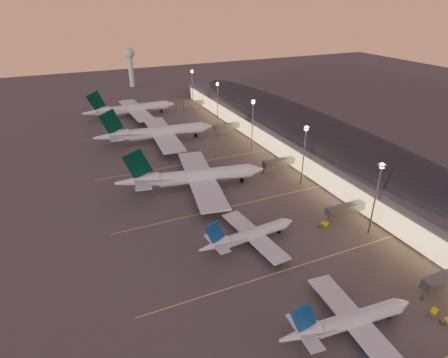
{
  "coord_description": "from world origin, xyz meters",
  "views": [
    {
      "loc": [
        -52.81,
        -76.88,
        73.15
      ],
      "look_at": [
        2.0,
        45.0,
        7.0
      ],
      "focal_mm": 30.0,
      "sensor_mm": 36.0,
      "label": 1
    }
  ],
  "objects_px": {
    "airliner_wide_mid": "(156,133)",
    "baggage_tug_c": "(324,224)",
    "airliner_narrow_north": "(249,235)",
    "baggage_tug_a": "(448,321)",
    "baggage_tug_b": "(433,313)",
    "airliner_narrow_south": "(348,321)",
    "airliner_wide_far": "(131,109)",
    "airliner_wide_near": "(193,177)",
    "radar_tower": "(130,61)"
  },
  "relations": [
    {
      "from": "baggage_tug_c",
      "to": "baggage_tug_b",
      "type": "bearing_deg",
      "value": -96.17
    },
    {
      "from": "airliner_wide_mid",
      "to": "baggage_tug_c",
      "type": "bearing_deg",
      "value": -69.44
    },
    {
      "from": "airliner_wide_near",
      "to": "baggage_tug_b",
      "type": "height_order",
      "value": "airliner_wide_near"
    },
    {
      "from": "baggage_tug_b",
      "to": "airliner_narrow_south",
      "type": "bearing_deg",
      "value": 148.92
    },
    {
      "from": "airliner_narrow_south",
      "to": "airliner_wide_far",
      "type": "distance_m",
      "value": 199.29
    },
    {
      "from": "airliner_narrow_north",
      "to": "airliner_wide_near",
      "type": "bearing_deg",
      "value": 88.82
    },
    {
      "from": "airliner_wide_mid",
      "to": "airliner_narrow_south",
      "type": "bearing_deg",
      "value": -83.1
    },
    {
      "from": "airliner_narrow_north",
      "to": "airliner_wide_mid",
      "type": "distance_m",
      "value": 104.24
    },
    {
      "from": "baggage_tug_b",
      "to": "airliner_wide_mid",
      "type": "bearing_deg",
      "value": 82.17
    },
    {
      "from": "airliner_wide_far",
      "to": "radar_tower",
      "type": "distance_m",
      "value": 94.69
    },
    {
      "from": "airliner_wide_near",
      "to": "airliner_wide_far",
      "type": "bearing_deg",
      "value": 101.06
    },
    {
      "from": "airliner_narrow_north",
      "to": "radar_tower",
      "type": "distance_m",
      "value": 249.96
    },
    {
      "from": "airliner_narrow_south",
      "to": "radar_tower",
      "type": "height_order",
      "value": "radar_tower"
    },
    {
      "from": "airliner_narrow_north",
      "to": "airliner_wide_mid",
      "type": "height_order",
      "value": "airliner_wide_mid"
    },
    {
      "from": "airliner_narrow_north",
      "to": "airliner_wide_mid",
      "type": "bearing_deg",
      "value": 86.36
    },
    {
      "from": "airliner_wide_mid",
      "to": "baggage_tug_b",
      "type": "height_order",
      "value": "airliner_wide_mid"
    },
    {
      "from": "airliner_narrow_north",
      "to": "airliner_wide_mid",
      "type": "relative_size",
      "value": 0.55
    },
    {
      "from": "baggage_tug_c",
      "to": "airliner_wide_far",
      "type": "bearing_deg",
      "value": 96.11
    },
    {
      "from": "airliner_narrow_north",
      "to": "airliner_wide_near",
      "type": "height_order",
      "value": "airliner_wide_near"
    },
    {
      "from": "airliner_wide_far",
      "to": "baggage_tug_b",
      "type": "height_order",
      "value": "airliner_wide_far"
    },
    {
      "from": "airliner_narrow_south",
      "to": "airliner_wide_mid",
      "type": "relative_size",
      "value": 0.56
    },
    {
      "from": "radar_tower",
      "to": "baggage_tug_a",
      "type": "height_order",
      "value": "radar_tower"
    },
    {
      "from": "airliner_narrow_south",
      "to": "baggage_tug_c",
      "type": "xyz_separation_m",
      "value": [
        23.93,
        39.75,
        -2.83
      ]
    },
    {
      "from": "airliner_wide_near",
      "to": "airliner_narrow_south",
      "type": "bearing_deg",
      "value": -74.69
    },
    {
      "from": "airliner_narrow_south",
      "to": "airliner_wide_near",
      "type": "relative_size",
      "value": 0.59
    },
    {
      "from": "baggage_tug_a",
      "to": "radar_tower",
      "type": "bearing_deg",
      "value": 107.14
    },
    {
      "from": "airliner_wide_mid",
      "to": "airliner_wide_far",
      "type": "distance_m",
      "value": 53.72
    },
    {
      "from": "airliner_narrow_south",
      "to": "airliner_wide_near",
      "type": "bearing_deg",
      "value": 100.1
    },
    {
      "from": "airliner_narrow_north",
      "to": "airliner_wide_near",
      "type": "distance_m",
      "value": 44.66
    },
    {
      "from": "airliner_wide_far",
      "to": "airliner_narrow_south",
      "type": "bearing_deg",
      "value": -89.39
    },
    {
      "from": "baggage_tug_b",
      "to": "baggage_tug_a",
      "type": "bearing_deg",
      "value": -92.96
    },
    {
      "from": "baggage_tug_a",
      "to": "baggage_tug_b",
      "type": "distance_m",
      "value": 3.51
    },
    {
      "from": "airliner_wide_mid",
      "to": "baggage_tug_a",
      "type": "height_order",
      "value": "airliner_wide_mid"
    },
    {
      "from": "airliner_narrow_south",
      "to": "baggage_tug_a",
      "type": "bearing_deg",
      "value": -13.46
    },
    {
      "from": "airliner_narrow_south",
      "to": "airliner_wide_mid",
      "type": "xyz_separation_m",
      "value": [
        -7.85,
        145.35,
        1.99
      ]
    },
    {
      "from": "airliner_wide_mid",
      "to": "baggage_tug_b",
      "type": "distance_m",
      "value": 153.53
    },
    {
      "from": "airliner_wide_near",
      "to": "baggage_tug_a",
      "type": "xyz_separation_m",
      "value": [
        33.13,
        -93.82,
        -4.63
      ]
    },
    {
      "from": "radar_tower",
      "to": "baggage_tug_a",
      "type": "distance_m",
      "value": 299.33
    },
    {
      "from": "airliner_wide_mid",
      "to": "airliner_wide_far",
      "type": "relative_size",
      "value": 1.07
    },
    {
      "from": "airliner_narrow_north",
      "to": "airliner_wide_far",
      "type": "distance_m",
      "value": 157.94
    },
    {
      "from": "airliner_wide_mid",
      "to": "baggage_tug_c",
      "type": "height_order",
      "value": "airliner_wide_mid"
    },
    {
      "from": "airliner_narrow_north",
      "to": "baggage_tug_a",
      "type": "relative_size",
      "value": 9.17
    },
    {
      "from": "airliner_wide_near",
      "to": "airliner_wide_far",
      "type": "relative_size",
      "value": 1.02
    },
    {
      "from": "airliner_wide_mid",
      "to": "baggage_tug_c",
      "type": "xyz_separation_m",
      "value": [
        31.78,
        -105.6,
        -4.83
      ]
    },
    {
      "from": "airliner_narrow_south",
      "to": "baggage_tug_a",
      "type": "height_order",
      "value": "airliner_narrow_south"
    },
    {
      "from": "baggage_tug_a",
      "to": "baggage_tug_c",
      "type": "distance_m",
      "value": 47.9
    },
    {
      "from": "airliner_wide_far",
      "to": "airliner_wide_mid",
      "type": "bearing_deg",
      "value": -89.48
    },
    {
      "from": "airliner_narrow_north",
      "to": "airliner_wide_far",
      "type": "xyz_separation_m",
      "value": [
        -5.48,
        157.83,
        1.74
      ]
    },
    {
      "from": "baggage_tug_b",
      "to": "baggage_tug_c",
      "type": "bearing_deg",
      "value": 70.19
    },
    {
      "from": "airliner_narrow_south",
      "to": "airliner_narrow_north",
      "type": "xyz_separation_m",
      "value": [
        -5.15,
        41.17,
        -0.09
      ]
    }
  ]
}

